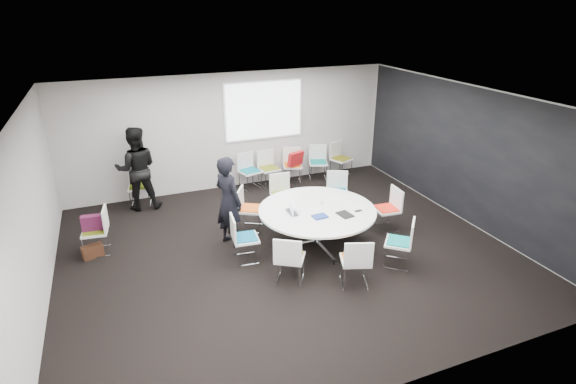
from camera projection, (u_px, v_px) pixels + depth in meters
name	position (u px, v px, depth m)	size (l,w,h in m)	color
room_shell	(291.00, 180.00, 7.90)	(8.08, 7.08, 2.88)	black
conference_table	(317.00, 218.00, 8.45)	(2.20, 2.20, 0.73)	silver
projection_screen	(264.00, 111.00, 10.92)	(1.90, 0.03, 1.35)	white
chair_ring_a	(386.00, 217.00, 9.10)	(0.48, 0.49, 0.88)	silver
chair_ring_b	(337.00, 199.00, 9.89)	(0.60, 0.59, 0.88)	silver
chair_ring_c	(283.00, 202.00, 9.76)	(0.47, 0.46, 0.88)	silver
chair_ring_d	(251.00, 217.00, 9.11)	(0.62, 0.62, 0.88)	silver
chair_ring_e	(245.00, 247.00, 8.00)	(0.49, 0.50, 0.88)	silver
chair_ring_f	(290.00, 267.00, 7.39)	(0.63, 0.62, 0.88)	silver
chair_ring_g	(355.00, 270.00, 7.31)	(0.58, 0.58, 0.88)	silver
chair_ring_h	(398.00, 251.00, 7.86)	(0.64, 0.64, 0.88)	silver
chair_back_a	(250.00, 178.00, 11.11)	(0.56, 0.55, 0.88)	silver
chair_back_b	(269.00, 175.00, 11.28)	(0.51, 0.50, 0.88)	silver
chair_back_c	(292.00, 172.00, 11.50)	(0.57, 0.56, 0.88)	silver
chair_back_d	(318.00, 169.00, 11.70)	(0.58, 0.58, 0.88)	silver
chair_back_e	(341.00, 165.00, 11.96)	(0.59, 0.59, 0.88)	silver
chair_spare_left	(97.00, 239.00, 8.25)	(0.50, 0.51, 0.88)	silver
chair_person_back	(140.00, 194.00, 10.19)	(0.52, 0.51, 0.88)	silver
person_main	(229.00, 202.00, 8.33)	(0.64, 0.42, 1.75)	black
person_back	(137.00, 169.00, 9.79)	(0.91, 0.71, 1.87)	black
laptop	(294.00, 212.00, 8.24)	(0.33, 0.21, 0.03)	#333338
laptop_lid	(292.00, 207.00, 8.14)	(0.30, 0.02, 0.22)	silver
notebook_black	(345.00, 214.00, 8.14)	(0.22, 0.30, 0.02)	black
tablet_folio	(320.00, 216.00, 8.06)	(0.26, 0.20, 0.03)	navy
papers_right	(335.00, 200.00, 8.75)	(0.30, 0.21, 0.00)	silver
papers_front	(358.00, 207.00, 8.46)	(0.30, 0.21, 0.00)	silver
cup	(321.00, 202.00, 8.55)	(0.08, 0.08, 0.09)	white
phone	(358.00, 211.00, 8.29)	(0.14, 0.07, 0.01)	black
maroon_bag	(93.00, 223.00, 8.11)	(0.40, 0.14, 0.28)	#521537
brown_bag	(93.00, 251.00, 8.15)	(0.36, 0.16, 0.24)	#3A1F12
red_jacket	(296.00, 159.00, 11.14)	(0.44, 0.10, 0.35)	#B01518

